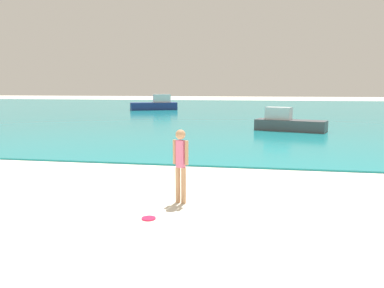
{
  "coord_description": "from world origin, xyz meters",
  "views": [
    {
      "loc": [
        1.59,
        -1.38,
        2.52
      ],
      "look_at": [
        -0.03,
        7.67,
        1.15
      ],
      "focal_mm": 36.05,
      "sensor_mm": 36.0,
      "label": 1
    }
  ],
  "objects_px": {
    "boat_near": "(288,123)",
    "boat_far": "(155,104)",
    "frisbee": "(149,218)",
    "person_standing": "(181,162)"
  },
  "relations": [
    {
      "from": "boat_near",
      "to": "person_standing",
      "type": "bearing_deg",
      "value": -85.15
    },
    {
      "from": "person_standing",
      "to": "boat_far",
      "type": "xyz_separation_m",
      "value": [
        -9.47,
        32.19,
        -0.28
      ]
    },
    {
      "from": "boat_near",
      "to": "boat_far",
      "type": "height_order",
      "value": "boat_far"
    },
    {
      "from": "person_standing",
      "to": "boat_near",
      "type": "relative_size",
      "value": 0.4
    },
    {
      "from": "boat_far",
      "to": "boat_near",
      "type": "bearing_deg",
      "value": 101.94
    },
    {
      "from": "boat_near",
      "to": "boat_far",
      "type": "distance_m",
      "value": 21.95
    },
    {
      "from": "frisbee",
      "to": "boat_far",
      "type": "distance_m",
      "value": 34.55
    },
    {
      "from": "frisbee",
      "to": "boat_near",
      "type": "distance_m",
      "value": 15.83
    },
    {
      "from": "person_standing",
      "to": "boat_far",
      "type": "bearing_deg",
      "value": -55.98
    },
    {
      "from": "person_standing",
      "to": "frisbee",
      "type": "distance_m",
      "value": 1.51
    }
  ]
}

